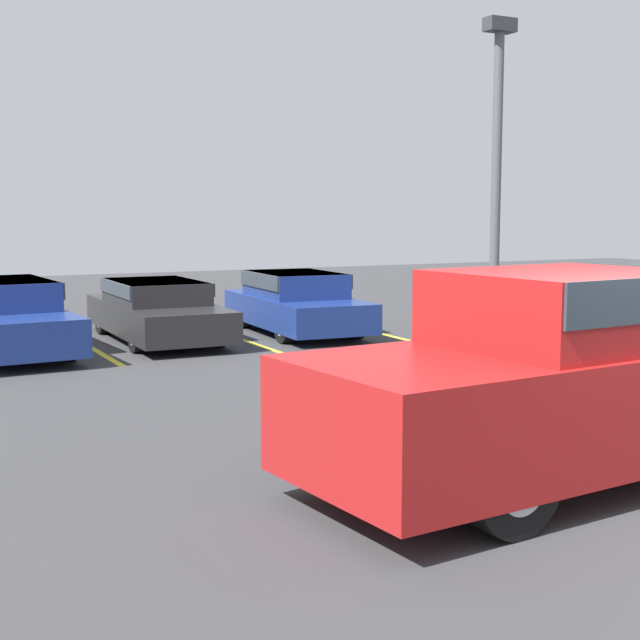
% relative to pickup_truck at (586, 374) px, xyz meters
% --- Properties ---
extents(ground_plane, '(60.00, 60.00, 0.00)m').
position_rel_pickup_truck_xyz_m(ground_plane, '(-0.15, -0.75, -0.95)').
color(ground_plane, '#38383A').
extents(stall_stripe_b, '(0.12, 4.81, 0.01)m').
position_rel_pickup_truck_xyz_m(stall_stripe_b, '(-2.34, 10.23, -0.95)').
color(stall_stripe_b, yellow).
rests_on(stall_stripe_b, ground_plane).
extents(stall_stripe_c, '(0.12, 4.81, 0.01)m').
position_rel_pickup_truck_xyz_m(stall_stripe_c, '(0.49, 10.23, -0.95)').
color(stall_stripe_c, yellow).
rests_on(stall_stripe_c, ground_plane).
extents(stall_stripe_d, '(0.12, 4.81, 0.01)m').
position_rel_pickup_truck_xyz_m(stall_stripe_d, '(3.32, 10.23, -0.95)').
color(stall_stripe_d, yellow).
rests_on(stall_stripe_d, ground_plane).
extents(pickup_truck, '(5.98, 2.51, 1.93)m').
position_rel_pickup_truck_xyz_m(pickup_truck, '(0.00, 0.00, 0.00)').
color(pickup_truck, '#A51919').
rests_on(pickup_truck, ground_plane).
extents(parked_sedan_a, '(2.03, 4.86, 1.29)m').
position_rel_pickup_truck_xyz_m(parked_sedan_a, '(-3.85, 10.09, -0.27)').
color(parked_sedan_a, navy).
rests_on(parked_sedan_a, ground_plane).
extents(parked_sedan_b, '(1.82, 4.68, 1.15)m').
position_rel_pickup_truck_xyz_m(parked_sedan_b, '(-0.97, 10.43, -0.34)').
color(parked_sedan_b, '#232326').
rests_on(parked_sedan_b, ground_plane).
extents(parked_sedan_c, '(1.99, 4.35, 1.24)m').
position_rel_pickup_truck_xyz_m(parked_sedan_c, '(1.85, 10.12, -0.29)').
color(parked_sedan_c, navy).
rests_on(parked_sedan_c, ground_plane).
extents(light_post, '(0.70, 0.36, 6.66)m').
position_rel_pickup_truck_xyz_m(light_post, '(6.68, 9.87, 2.89)').
color(light_post, '#515156').
rests_on(light_post, ground_plane).
extents(wheel_stop_curb, '(1.75, 0.20, 0.14)m').
position_rel_pickup_truck_xyz_m(wheel_stop_curb, '(-1.01, 13.37, -0.88)').
color(wheel_stop_curb, '#B7B2A8').
rests_on(wheel_stop_curb, ground_plane).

